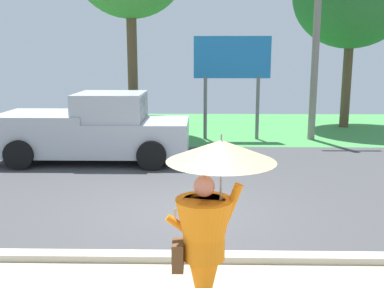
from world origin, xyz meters
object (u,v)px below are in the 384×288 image
(utility_pole, at_px, (317,27))
(roadside_billboard, at_px, (232,65))
(monk_pedestrian, at_px, (209,227))
(pickup_truck, at_px, (95,130))

(utility_pole, xyz_separation_m, roadside_billboard, (-2.78, 0.01, -1.23))
(monk_pedestrian, height_order, utility_pole, utility_pole)
(roadside_billboard, bearing_deg, utility_pole, -0.16)
(pickup_truck, distance_m, roadside_billboard, 5.43)
(monk_pedestrian, relative_size, utility_pole, 0.30)
(monk_pedestrian, bearing_deg, pickup_truck, 116.20)
(monk_pedestrian, relative_size, pickup_truck, 0.41)
(pickup_truck, bearing_deg, utility_pole, 17.91)
(monk_pedestrian, relative_size, roadside_billboard, 0.61)
(monk_pedestrian, height_order, pickup_truck, monk_pedestrian)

